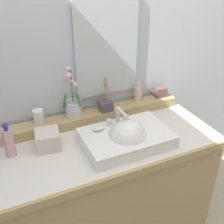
{
  "coord_description": "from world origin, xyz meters",
  "views": [
    {
      "loc": [
        -0.51,
        -1.23,
        1.76
      ],
      "look_at": [
        0.04,
        -0.02,
        1.01
      ],
      "focal_mm": 44.75,
      "sensor_mm": 36.0,
      "label": 1
    }
  ],
  "objects_px": {
    "tumbler_cup": "(39,117)",
    "tissue_box": "(48,140)",
    "sink_basin": "(127,138)",
    "potted_plant": "(73,104)",
    "trinket_box": "(160,92)",
    "soap_dispenser": "(138,93)",
    "reed_diffuser": "(106,105)",
    "lotion_bottle": "(9,142)",
    "soap_bar": "(98,128)"
  },
  "relations": [
    {
      "from": "tumbler_cup",
      "to": "tissue_box",
      "type": "relative_size",
      "value": 0.68
    },
    {
      "from": "sink_basin",
      "to": "potted_plant",
      "type": "height_order",
      "value": "potted_plant"
    },
    {
      "from": "trinket_box",
      "to": "tissue_box",
      "type": "height_order",
      "value": "trinket_box"
    },
    {
      "from": "soap_dispenser",
      "to": "reed_diffuser",
      "type": "xyz_separation_m",
      "value": [
        -0.25,
        -0.03,
        -0.02
      ]
    },
    {
      "from": "sink_basin",
      "to": "trinket_box",
      "type": "relative_size",
      "value": 6.19
    },
    {
      "from": "reed_diffuser",
      "to": "lotion_bottle",
      "type": "height_order",
      "value": "reed_diffuser"
    },
    {
      "from": "soap_bar",
      "to": "tumbler_cup",
      "type": "relative_size",
      "value": 0.79
    },
    {
      "from": "trinket_box",
      "to": "potted_plant",
      "type": "bearing_deg",
      "value": -174.35
    },
    {
      "from": "tumbler_cup",
      "to": "trinket_box",
      "type": "bearing_deg",
      "value": 0.6
    },
    {
      "from": "trinket_box",
      "to": "soap_bar",
      "type": "bearing_deg",
      "value": -151.85
    },
    {
      "from": "reed_diffuser",
      "to": "tumbler_cup",
      "type": "bearing_deg",
      "value": 177.8
    },
    {
      "from": "lotion_bottle",
      "to": "soap_dispenser",
      "type": "bearing_deg",
      "value": 11.26
    },
    {
      "from": "soap_bar",
      "to": "lotion_bottle",
      "type": "relative_size",
      "value": 0.35
    },
    {
      "from": "soap_bar",
      "to": "trinket_box",
      "type": "height_order",
      "value": "trinket_box"
    },
    {
      "from": "soap_bar",
      "to": "potted_plant",
      "type": "xyz_separation_m",
      "value": [
        -0.07,
        0.24,
        0.06
      ]
    },
    {
      "from": "potted_plant",
      "to": "sink_basin",
      "type": "bearing_deg",
      "value": -58.5
    },
    {
      "from": "reed_diffuser",
      "to": "lotion_bottle",
      "type": "distance_m",
      "value": 0.63
    },
    {
      "from": "tumbler_cup",
      "to": "sink_basin",
      "type": "bearing_deg",
      "value": -37.94
    },
    {
      "from": "soap_bar",
      "to": "lotion_bottle",
      "type": "xyz_separation_m",
      "value": [
        -0.48,
        0.07,
        0.0
      ]
    },
    {
      "from": "sink_basin",
      "to": "reed_diffuser",
      "type": "relative_size",
      "value": 2.09
    },
    {
      "from": "tissue_box",
      "to": "potted_plant",
      "type": "bearing_deg",
      "value": 40.49
    },
    {
      "from": "soap_bar",
      "to": "tissue_box",
      "type": "distance_m",
      "value": 0.28
    },
    {
      "from": "sink_basin",
      "to": "soap_bar",
      "type": "distance_m",
      "value": 0.17
    },
    {
      "from": "sink_basin",
      "to": "lotion_bottle",
      "type": "bearing_deg",
      "value": 164.53
    },
    {
      "from": "trinket_box",
      "to": "sink_basin",
      "type": "bearing_deg",
      "value": -136.9
    },
    {
      "from": "soap_bar",
      "to": "lotion_bottle",
      "type": "bearing_deg",
      "value": 171.43
    },
    {
      "from": "tumbler_cup",
      "to": "trinket_box",
      "type": "height_order",
      "value": "tumbler_cup"
    },
    {
      "from": "sink_basin",
      "to": "trinket_box",
      "type": "distance_m",
      "value": 0.55
    },
    {
      "from": "soap_bar",
      "to": "tissue_box",
      "type": "relative_size",
      "value": 0.54
    },
    {
      "from": "soap_dispenser",
      "to": "tissue_box",
      "type": "relative_size",
      "value": 1.07
    },
    {
      "from": "lotion_bottle",
      "to": "soap_bar",
      "type": "bearing_deg",
      "value": -8.57
    },
    {
      "from": "soap_bar",
      "to": "tissue_box",
      "type": "xyz_separation_m",
      "value": [
        -0.28,
        0.06,
        -0.03
      ]
    },
    {
      "from": "lotion_bottle",
      "to": "tumbler_cup",
      "type": "bearing_deg",
      "value": 39.61
    },
    {
      "from": "soap_bar",
      "to": "trinket_box",
      "type": "bearing_deg",
      "value": 22.77
    },
    {
      "from": "soap_bar",
      "to": "potted_plant",
      "type": "relative_size",
      "value": 0.22
    },
    {
      "from": "potted_plant",
      "to": "soap_dispenser",
      "type": "bearing_deg",
      "value": 1.16
    },
    {
      "from": "reed_diffuser",
      "to": "lotion_bottle",
      "type": "xyz_separation_m",
      "value": [
        -0.61,
        -0.14,
        -0.01
      ]
    },
    {
      "from": "potted_plant",
      "to": "reed_diffuser",
      "type": "bearing_deg",
      "value": -6.05
    },
    {
      "from": "soap_dispenser",
      "to": "trinket_box",
      "type": "distance_m",
      "value": 0.18
    },
    {
      "from": "soap_bar",
      "to": "soap_dispenser",
      "type": "xyz_separation_m",
      "value": [
        0.39,
        0.24,
        0.03
      ]
    },
    {
      "from": "sink_basin",
      "to": "lotion_bottle",
      "type": "relative_size",
      "value": 2.47
    },
    {
      "from": "potted_plant",
      "to": "reed_diffuser",
      "type": "relative_size",
      "value": 1.34
    },
    {
      "from": "soap_dispenser",
      "to": "tissue_box",
      "type": "bearing_deg",
      "value": -164.47
    },
    {
      "from": "trinket_box",
      "to": "tissue_box",
      "type": "distance_m",
      "value": 0.87
    },
    {
      "from": "soap_dispenser",
      "to": "reed_diffuser",
      "type": "height_order",
      "value": "reed_diffuser"
    },
    {
      "from": "soap_dispenser",
      "to": "trinket_box",
      "type": "relative_size",
      "value": 1.76
    },
    {
      "from": "lotion_bottle",
      "to": "trinket_box",
      "type": "bearing_deg",
      "value": 9.08
    },
    {
      "from": "potted_plant",
      "to": "trinket_box",
      "type": "distance_m",
      "value": 0.64
    },
    {
      "from": "tumbler_cup",
      "to": "soap_dispenser",
      "type": "bearing_deg",
      "value": 1.28
    },
    {
      "from": "tumbler_cup",
      "to": "tissue_box",
      "type": "height_order",
      "value": "tumbler_cup"
    }
  ]
}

